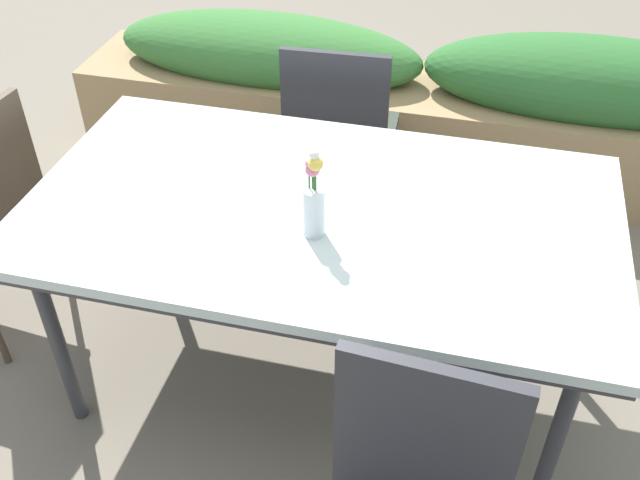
% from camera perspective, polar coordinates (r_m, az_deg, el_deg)
% --- Properties ---
extents(ground_plane, '(12.00, 12.00, 0.00)m').
position_cam_1_polar(ground_plane, '(2.78, 0.35, -9.62)').
color(ground_plane, '#756B5B').
extents(dining_table, '(1.81, 1.01, 0.78)m').
position_cam_1_polar(dining_table, '(2.23, -0.00, 1.62)').
color(dining_table, silver).
rests_on(dining_table, ground).
extents(chair_far_side, '(0.47, 0.47, 0.94)m').
position_cam_1_polar(chair_far_side, '(3.08, 1.54, 8.69)').
color(chair_far_side, '#31372E').
rests_on(chair_far_side, ground).
extents(flower_vase, '(0.06, 0.06, 0.29)m').
position_cam_1_polar(flower_vase, '(2.02, -0.49, 3.08)').
color(flower_vase, silver).
rests_on(flower_vase, dining_table).
extents(planter_box, '(3.47, 0.56, 0.78)m').
position_cam_1_polar(planter_box, '(3.66, 8.21, 10.66)').
color(planter_box, '#9E7F56').
rests_on(planter_box, ground).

